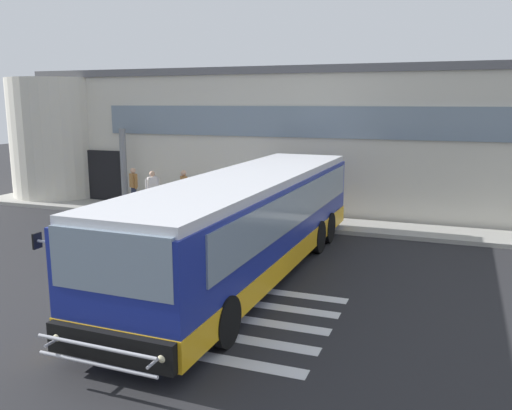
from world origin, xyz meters
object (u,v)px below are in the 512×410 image
Objects in this scene: entry_support_column at (124,167)px; passenger_by_doorway at (153,189)px; passenger_at_curb_edge at (184,188)px; bus_main_foreground at (248,226)px; passenger_near_column at (134,185)px.

passenger_by_doorway is at bearing -27.31° from entry_support_column.
entry_support_column is 1.96× the size of passenger_at_curb_edge.
passenger_by_doorway is at bearing 138.17° from bus_main_foreground.
passenger_near_column is at bearing -177.93° from passenger_at_curb_edge.
passenger_by_doorway is (2.08, -1.07, -0.71)m from entry_support_column.
entry_support_column is 2.44m from passenger_by_doorway.
passenger_near_column and passenger_at_curb_edge have the same top height.
bus_main_foreground reaches higher than passenger_at_curb_edge.
entry_support_column is 1.19m from passenger_near_column.
passenger_near_column is at bearing 140.68° from bus_main_foreground.
bus_main_foreground is 7.38× the size of passenger_at_curb_edge.
passenger_at_curb_edge is (-5.30, 6.35, -0.26)m from bus_main_foreground.
entry_support_column is at bearing 152.69° from passenger_by_doorway.
passenger_near_column is at bearing -32.58° from entry_support_column.
entry_support_column is 1.96× the size of passenger_by_doorway.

